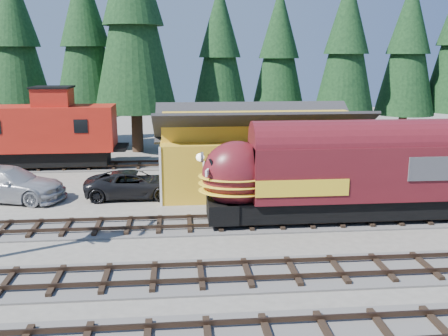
{
  "coord_description": "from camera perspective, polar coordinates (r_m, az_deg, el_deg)",
  "views": [
    {
      "loc": [
        -4.95,
        -19.72,
        8.33
      ],
      "look_at": [
        -2.76,
        4.0,
        2.93
      ],
      "focal_mm": 40.0,
      "sensor_mm": 36.0,
      "label": 1
    }
  ],
  "objects": [
    {
      "name": "conifer_backdrop",
      "position": [
        45.67,
        7.53,
        14.38
      ],
      "size": [
        80.11,
        21.12,
        17.4
      ],
      "color": "black",
      "rests_on": "ground"
    },
    {
      "name": "ground",
      "position": [
        21.97,
        8.27,
        -9.65
      ],
      "size": [
        120.0,
        120.0,
        0.0
      ],
      "primitive_type": "plane",
      "color": "#6B665B",
      "rests_on": "ground"
    },
    {
      "name": "pickup_truck_a",
      "position": [
        30.29,
        -10.23,
        -1.83
      ],
      "size": [
        5.78,
        2.67,
        1.6
      ],
      "primitive_type": "imported",
      "rotation": [
        0.0,
        0.0,
        1.57
      ],
      "color": "black",
      "rests_on": "ground"
    },
    {
      "name": "locomotive",
      "position": [
        25.71,
        12.79,
        -1.05
      ],
      "size": [
        14.46,
        2.87,
        3.93
      ],
      "color": "black",
      "rests_on": "ground"
    },
    {
      "name": "caboose",
      "position": [
        39.45,
        -20.18,
        3.9
      ],
      "size": [
        10.9,
        3.16,
        5.67
      ],
      "color": "black",
      "rests_on": "ground"
    },
    {
      "name": "track_spur",
      "position": [
        38.94,
        -12.6,
        0.19
      ],
      "size": [
        32.0,
        3.2,
        0.33
      ],
      "color": "#4C4947",
      "rests_on": "ground"
    },
    {
      "name": "depot",
      "position": [
        31.09,
        3.97,
        2.79
      ],
      "size": [
        12.8,
        7.0,
        5.3
      ],
      "color": "gold",
      "rests_on": "ground"
    },
    {
      "name": "pickup_truck_b",
      "position": [
        31.8,
        -23.47,
        -1.66
      ],
      "size": [
        7.27,
        4.38,
        1.97
      ],
      "primitive_type": "imported",
      "rotation": [
        0.0,
        0.0,
        1.32
      ],
      "color": "#ABADB3",
      "rests_on": "ground"
    }
  ]
}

